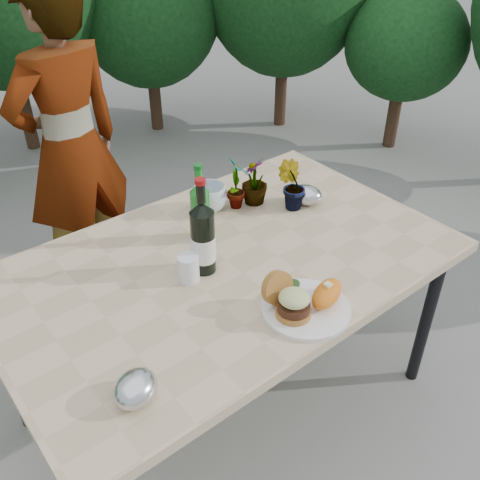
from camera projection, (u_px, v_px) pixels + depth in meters
ground at (228, 398)px, 2.31m from camera, size 80.00×80.00×0.00m
patio_table at (226, 273)px, 1.92m from camera, size 1.60×1.00×0.75m
shrub_hedge at (87, 21)px, 2.99m from camera, size 6.87×5.13×2.41m
dinner_plate at (306, 309)px, 1.67m from camera, size 0.28×0.28×0.01m
burger_stack at (290, 300)px, 1.62m from camera, size 0.11×0.16×0.11m
sweet_potato at (327, 294)px, 1.67m from camera, size 0.17×0.12×0.06m
grilled_veg at (290, 287)px, 1.72m from camera, size 0.08×0.05×0.03m
wine_bottle at (203, 238)px, 1.77m from camera, size 0.08×0.08×0.35m
sparkling_water at (200, 212)px, 1.93m from camera, size 0.07×0.07×0.30m
plastic_cup at (189, 268)px, 1.77m from camera, size 0.07×0.07×0.09m
seedling_left at (237, 182)px, 2.11m from camera, size 0.13×0.15×0.24m
seedling_mid at (291, 186)px, 2.12m from camera, size 0.14×0.14×0.20m
seedling_right at (255, 181)px, 2.15m from camera, size 0.15×0.15×0.19m
blue_bowl at (210, 198)px, 2.13m from camera, size 0.16×0.16×0.11m
foil_packet_left at (135, 388)px, 1.37m from camera, size 0.17×0.16×0.08m
foil_packet_right at (306, 195)px, 2.18m from camera, size 0.15×0.17×0.08m
person at (71, 149)px, 2.52m from camera, size 0.64×0.48×1.59m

